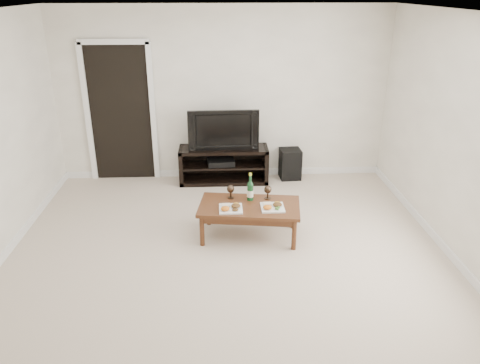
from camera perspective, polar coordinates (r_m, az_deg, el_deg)
name	(u,v)px	position (r m, az deg, el deg)	size (l,w,h in m)	color
floor	(228,271)	(5.11, -1.44, -10.74)	(5.50, 5.50, 0.00)	beige
back_wall	(223,95)	(7.19, -2.12, 10.57)	(5.00, 0.04, 2.60)	white
ceiling	(225,11)	(4.26, -1.80, 20.07)	(5.00, 5.50, 0.04)	white
doorway	(121,114)	(7.37, -14.34, 7.98)	(0.90, 0.02, 2.05)	black
media_console	(224,165)	(7.22, -1.99, 2.13)	(1.35, 0.45, 0.55)	black
television	(223,129)	(7.03, -2.06, 6.53)	(1.05, 0.14, 0.61)	black
av_receiver	(221,162)	(7.19, -2.35, 2.47)	(0.40, 0.30, 0.08)	black
subwoofer	(290,164)	(7.40, 6.12, 2.23)	(0.31, 0.31, 0.47)	black
coffee_table	(249,221)	(5.65, 1.14, -4.74)	(1.19, 0.65, 0.42)	#502E16
plate_left	(231,207)	(5.43, -1.14, -3.05)	(0.27, 0.27, 0.07)	white
plate_right	(273,206)	(5.47, 3.99, -2.89)	(0.27, 0.27, 0.07)	white
wine_bottle	(250,187)	(5.61, 1.26, -0.58)	(0.07, 0.07, 0.35)	#103B1B
goblet_left	(231,192)	(5.70, -1.15, -1.18)	(0.09, 0.09, 0.17)	#34261C
goblet_right	(268,192)	(5.70, 3.40, -1.25)	(0.09, 0.09, 0.17)	#34261C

